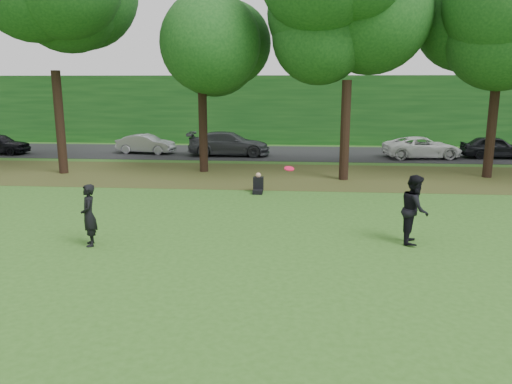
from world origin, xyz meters
TOP-DOWN VIEW (x-y plane):
  - ground at (0.00, 0.00)m, footprint 120.00×120.00m
  - leaf_litter at (0.00, 13.00)m, footprint 60.00×7.00m
  - street at (0.00, 21.00)m, footprint 70.00×7.00m
  - far_hedge at (0.00, 27.00)m, footprint 70.00×3.00m
  - player_left at (-3.95, 1.83)m, footprint 0.64×0.76m
  - player_right at (5.18, 2.85)m, footprint 0.92×1.09m
  - parked_cars at (0.02, 19.63)m, footprint 34.87×2.79m
  - frisbee at (1.62, 2.10)m, footprint 0.28×0.28m
  - seated_person at (0.20, 9.14)m, footprint 0.42×0.73m
  - tree_line at (-0.34, 12.94)m, footprint 55.30×7.90m

SIDE VIEW (x-z plane):
  - ground at x=0.00m, z-range 0.00..0.00m
  - leaf_litter at x=0.00m, z-range 0.00..0.01m
  - street at x=0.00m, z-range 0.00..0.02m
  - seated_person at x=0.20m, z-range -0.10..0.73m
  - parked_cars at x=0.02m, z-range -0.04..1.43m
  - player_left at x=-3.95m, z-range 0.00..1.76m
  - player_right at x=5.18m, z-range 0.00..1.98m
  - frisbee at x=1.62m, z-range 2.18..2.29m
  - far_hedge at x=0.00m, z-range 0.00..5.00m
  - tree_line at x=-0.34m, z-range 1.69..14.00m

